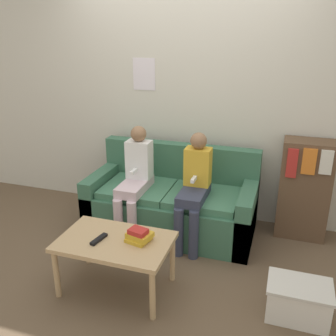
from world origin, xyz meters
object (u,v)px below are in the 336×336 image
(coffee_table, at_px, (115,246))
(tv_remote, at_px, (99,239))
(bookshelf, at_px, (304,189))
(couch, at_px, (172,203))
(person_left, at_px, (135,178))
(person_right, at_px, (194,186))
(storage_box, at_px, (298,300))

(coffee_table, distance_m, tv_remote, 0.14)
(tv_remote, distance_m, bookshelf, 2.03)
(couch, xyz_separation_m, person_left, (-0.32, -0.19, 0.32))
(couch, xyz_separation_m, person_right, (0.27, -0.19, 0.31))
(couch, bearing_deg, person_left, -149.70)
(person_left, bearing_deg, tv_remote, -85.05)
(tv_remote, bearing_deg, couch, 88.32)
(couch, distance_m, tv_remote, 1.13)
(person_left, height_order, tv_remote, person_left)
(tv_remote, bearing_deg, person_left, 105.77)
(storage_box, bearing_deg, tv_remote, -173.86)
(person_left, bearing_deg, coffee_table, -77.58)
(couch, distance_m, person_left, 0.49)
(couch, height_order, coffee_table, couch)
(couch, xyz_separation_m, bookshelf, (1.25, 0.28, 0.21))
(couch, height_order, bookshelf, bookshelf)
(couch, bearing_deg, bookshelf, 12.80)
(coffee_table, distance_m, person_left, 0.91)
(storage_box, bearing_deg, bookshelf, 89.44)
(person_right, distance_m, tv_remote, 1.05)
(coffee_table, bearing_deg, person_left, 102.42)
(person_right, bearing_deg, bookshelf, 25.81)
(bookshelf, bearing_deg, storage_box, -90.56)
(person_left, xyz_separation_m, storage_box, (1.56, -0.75, -0.46))
(person_left, distance_m, bookshelf, 1.65)
(couch, relative_size, coffee_table, 1.92)
(coffee_table, distance_m, bookshelf, 1.92)
(couch, relative_size, storage_box, 3.71)
(person_left, relative_size, tv_remote, 6.21)
(couch, height_order, tv_remote, couch)
(person_left, relative_size, bookshelf, 1.10)
(coffee_table, xyz_separation_m, storage_box, (1.37, 0.11, -0.25))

